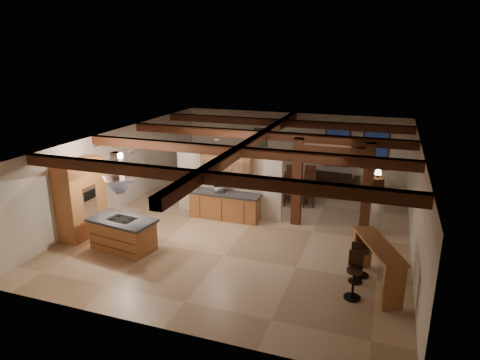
% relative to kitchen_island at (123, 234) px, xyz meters
% --- Properties ---
extents(ground, '(12.00, 12.00, 0.00)m').
position_rel_kitchen_island_xyz_m(ground, '(2.92, 3.06, -0.48)').
color(ground, '#CCA988').
rests_on(ground, ground).
extents(room_walls, '(12.00, 12.00, 12.00)m').
position_rel_kitchen_island_xyz_m(room_walls, '(2.92, 3.06, 1.30)').
color(room_walls, beige).
rests_on(room_walls, ground).
extents(ceiling_beams, '(10.00, 12.00, 0.28)m').
position_rel_kitchen_island_xyz_m(ceiling_beams, '(2.92, 3.06, 2.28)').
color(ceiling_beams, '#3C1D0F').
rests_on(ceiling_beams, room_walls).
extents(timber_posts, '(2.50, 0.30, 2.90)m').
position_rel_kitchen_island_xyz_m(timber_posts, '(5.42, 3.56, 1.29)').
color(timber_posts, '#3C1D0F').
rests_on(timber_posts, ground).
extents(partition_wall, '(3.80, 0.18, 2.20)m').
position_rel_kitchen_island_xyz_m(partition_wall, '(1.92, 3.56, 0.62)').
color(partition_wall, beige).
rests_on(partition_wall, ground).
extents(pantry_cabinet, '(0.67, 1.60, 2.40)m').
position_rel_kitchen_island_xyz_m(pantry_cabinet, '(-1.74, 0.46, 0.72)').
color(pantry_cabinet, '#B06B38').
rests_on(pantry_cabinet, ground).
extents(back_counter, '(2.50, 0.66, 0.94)m').
position_rel_kitchen_island_xyz_m(back_counter, '(1.92, 3.17, -0.00)').
color(back_counter, '#B06B38').
rests_on(back_counter, ground).
extents(upper_display_cabinet, '(1.80, 0.36, 0.95)m').
position_rel_kitchen_island_xyz_m(upper_display_cabinet, '(1.92, 3.37, 1.37)').
color(upper_display_cabinet, '#B06B38').
rests_on(upper_display_cabinet, partition_wall).
extents(range_hood, '(1.10, 1.10, 1.40)m').
position_rel_kitchen_island_xyz_m(range_hood, '(0.00, 0.00, 1.30)').
color(range_hood, silver).
rests_on(range_hood, room_walls).
extents(back_windows, '(2.70, 0.07, 1.70)m').
position_rel_kitchen_island_xyz_m(back_windows, '(5.72, 8.99, 1.02)').
color(back_windows, '#3C1D0F').
rests_on(back_windows, room_walls).
extents(framed_art, '(0.65, 0.05, 0.85)m').
position_rel_kitchen_island_xyz_m(framed_art, '(1.42, 9.00, 1.22)').
color(framed_art, '#3C1D0F').
rests_on(framed_art, room_walls).
extents(recessed_cans, '(3.16, 2.46, 0.03)m').
position_rel_kitchen_island_xyz_m(recessed_cans, '(0.39, 1.13, 2.39)').
color(recessed_cans, silver).
rests_on(recessed_cans, room_walls).
extents(kitchen_island, '(2.04, 1.29, 0.95)m').
position_rel_kitchen_island_xyz_m(kitchen_island, '(0.00, 0.00, 0.00)').
color(kitchen_island, '#B06B38').
rests_on(kitchen_island, ground).
extents(dining_table, '(1.91, 1.27, 0.62)m').
position_rel_kitchen_island_xyz_m(dining_table, '(3.60, 5.92, -0.17)').
color(dining_table, '#3D180F').
rests_on(dining_table, ground).
extents(sofa, '(2.14, 0.97, 0.61)m').
position_rel_kitchen_island_xyz_m(sofa, '(4.95, 8.33, -0.17)').
color(sofa, black).
rests_on(sofa, ground).
extents(microwave, '(0.45, 0.39, 0.21)m').
position_rel_kitchen_island_xyz_m(microwave, '(1.74, 3.17, 0.57)').
color(microwave, silver).
rests_on(microwave, back_counter).
extents(bar_counter, '(1.37, 2.21, 1.14)m').
position_rel_kitchen_island_xyz_m(bar_counter, '(7.03, 0.28, 0.29)').
color(bar_counter, '#B06B38').
rests_on(bar_counter, ground).
extents(side_table, '(0.56, 0.56, 0.54)m').
position_rel_kitchen_island_xyz_m(side_table, '(6.73, 8.09, -0.21)').
color(side_table, '#3C1D0F').
rests_on(side_table, ground).
extents(table_lamp, '(0.29, 0.29, 0.34)m').
position_rel_kitchen_island_xyz_m(table_lamp, '(6.73, 8.09, 0.30)').
color(table_lamp, black).
rests_on(table_lamp, side_table).
extents(bar_stool_a, '(0.40, 0.40, 1.14)m').
position_rel_kitchen_island_xyz_m(bar_stool_a, '(6.55, -0.39, 0.10)').
color(bar_stool_a, black).
rests_on(bar_stool_a, ground).
extents(bar_stool_b, '(0.35, 0.36, 1.02)m').
position_rel_kitchen_island_xyz_m(bar_stool_b, '(6.55, 0.37, 0.04)').
color(bar_stool_b, black).
rests_on(bar_stool_b, ground).
extents(bar_stool_c, '(0.39, 0.39, 1.12)m').
position_rel_kitchen_island_xyz_m(bar_stool_c, '(6.67, 0.74, 0.09)').
color(bar_stool_c, black).
rests_on(bar_stool_c, ground).
extents(dining_chairs, '(2.16, 2.16, 1.24)m').
position_rel_kitchen_island_xyz_m(dining_chairs, '(3.60, 5.92, 0.15)').
color(dining_chairs, '#3C1D0F').
rests_on(dining_chairs, ground).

